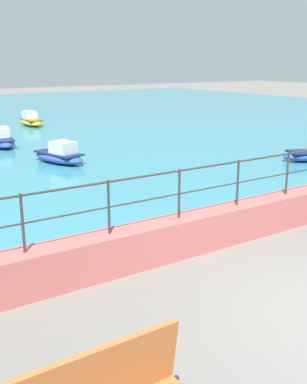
# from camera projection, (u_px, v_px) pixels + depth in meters

# --- Properties ---
(promenade_wall) EXTENTS (20.00, 0.56, 0.70)m
(promenade_wall) POSITION_uv_depth(u_px,v_px,m) (208.00, 229.00, 8.82)
(promenade_wall) COLOR #BC605B
(promenade_wall) RESTS_ON ground
(railing) EXTENTS (18.44, 0.04, 0.90)m
(railing) POSITION_uv_depth(u_px,v_px,m) (210.00, 180.00, 8.56)
(railing) COLOR #383330
(railing) RESTS_ON promenade_wall
(boat_0) EXTENTS (1.47, 2.46, 0.76)m
(boat_0) POSITION_uv_depth(u_px,v_px,m) (60.00, 155.00, 15.88)
(boat_0) COLOR #2D4C9E
(boat_0) RESTS_ON lake_water
(boat_1) EXTENTS (0.90, 2.30, 0.76)m
(boat_1) POSITION_uv_depth(u_px,v_px,m) (31.00, 121.00, 25.19)
(boat_1) COLOR gold
(boat_1) RESTS_ON lake_water
(boat_2) EXTENTS (1.21, 2.40, 0.76)m
(boat_2) POSITION_uv_depth(u_px,v_px,m) (2.00, 140.00, 18.98)
(boat_2) COLOR #2D4C9E
(boat_2) RESTS_ON lake_water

